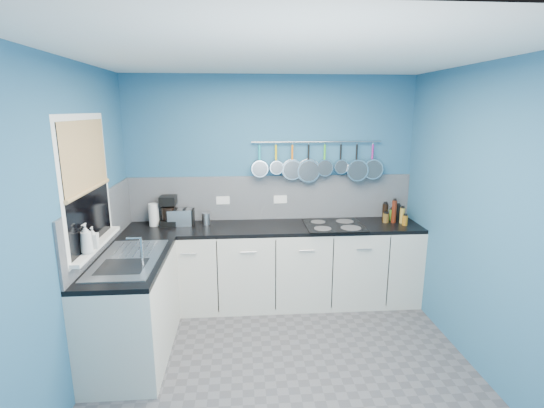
{
  "coord_description": "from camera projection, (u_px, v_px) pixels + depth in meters",
  "views": [
    {
      "loc": [
        -0.33,
        -2.97,
        2.13
      ],
      "look_at": [
        -0.05,
        0.75,
        1.25
      ],
      "focal_mm": 26.55,
      "sensor_mm": 36.0,
      "label": 1
    }
  ],
  "objects": [
    {
      "name": "cabinet_run_left",
      "position": [
        133.0,
        310.0,
        3.5
      ],
      "size": [
        0.6,
        1.2,
        0.86
      ],
      "primitive_type": "cube",
      "color": "beige",
      "rests_on": "ground"
    },
    {
      "name": "pan_0",
      "position": [
        260.0,
        160.0,
        4.42
      ],
      "size": [
        0.19,
        0.1,
        0.38
      ],
      "primitive_type": null,
      "color": "silver",
      "rests_on": "pot_rail"
    },
    {
      "name": "pan_3",
      "position": [
        308.0,
        162.0,
        4.47
      ],
      "size": [
        0.26,
        0.07,
        0.45
      ],
      "primitive_type": null,
      "color": "silver",
      "rests_on": "pot_rail"
    },
    {
      "name": "canister",
      "position": [
        206.0,
        219.0,
        4.4
      ],
      "size": [
        0.1,
        0.1,
        0.13
      ],
      "primitive_type": "cylinder",
      "rotation": [
        0.0,
        0.0,
        -0.09
      ],
      "color": "silver",
      "rests_on": "worktop_back"
    },
    {
      "name": "pan_2",
      "position": [
        292.0,
        161.0,
        4.45
      ],
      "size": [
        0.23,
        0.07,
        0.42
      ],
      "primitive_type": null,
      "color": "silver",
      "rests_on": "pot_rail"
    },
    {
      "name": "condiment_3",
      "position": [
        402.0,
        216.0,
        4.44
      ],
      "size": [
        0.06,
        0.06,
        0.17
      ],
      "primitive_type": "cylinder",
      "color": "olive",
      "rests_on": "worktop_back"
    },
    {
      "name": "condiment_5",
      "position": [
        386.0,
        218.0,
        4.47
      ],
      "size": [
        0.07,
        0.07,
        0.1
      ],
      "primitive_type": "cylinder",
      "color": "brown",
      "rests_on": "worktop_back"
    },
    {
      "name": "mixer_tap",
      "position": [
        142.0,
        251.0,
        3.19
      ],
      "size": [
        0.12,
        0.08,
        0.26
      ],
      "primitive_type": null,
      "color": "silver",
      "rests_on": "worktop_left"
    },
    {
      "name": "pan_1",
      "position": [
        276.0,
        158.0,
        4.43
      ],
      "size": [
        0.15,
        0.13,
        0.34
      ],
      "primitive_type": null,
      "color": "silver",
      "rests_on": "pot_rail"
    },
    {
      "name": "cabinet_run_back",
      "position": [
        273.0,
        266.0,
        4.46
      ],
      "size": [
        3.2,
        0.6,
        0.86
      ],
      "primitive_type": "cube",
      "color": "beige",
      "rests_on": "ground"
    },
    {
      "name": "window_sill",
      "position": [
        96.0,
        245.0,
        3.34
      ],
      "size": [
        0.1,
        0.98,
        0.03
      ],
      "primitive_type": "cube",
      "color": "white",
      "rests_on": "wall_left"
    },
    {
      "name": "coffee_maker",
      "position": [
        168.0,
        211.0,
        4.35
      ],
      "size": [
        0.19,
        0.21,
        0.32
      ],
      "primitive_type": null,
      "rotation": [
        0.0,
        0.0,
        -0.03
      ],
      "color": "black",
      "rests_on": "worktop_back"
    },
    {
      "name": "pot_rail",
      "position": [
        317.0,
        142.0,
        4.43
      ],
      "size": [
        1.45,
        0.02,
        0.02
      ],
      "primitive_type": "cylinder",
      "rotation": [
        0.0,
        1.57,
        0.0
      ],
      "color": "silver",
      "rests_on": "wall_back"
    },
    {
      "name": "socket_right",
      "position": [
        280.0,
        199.0,
        4.58
      ],
      "size": [
        0.15,
        0.01,
        0.09
      ],
      "primitive_type": "cube",
      "color": "white",
      "rests_on": "backsplash_back"
    },
    {
      "name": "wall_back",
      "position": [
        271.0,
        189.0,
        4.58
      ],
      "size": [
        3.2,
        0.02,
        2.5
      ],
      "primitive_type": "cube",
      "color": "#295C80",
      "rests_on": "ground"
    },
    {
      "name": "condiment_2",
      "position": [
        385.0,
        212.0,
        4.55
      ],
      "size": [
        0.06,
        0.06,
        0.19
      ],
      "primitive_type": "cylinder",
      "color": "black",
      "rests_on": "worktop_back"
    },
    {
      "name": "sink_unit",
      "position": [
        128.0,
        259.0,
        3.39
      ],
      "size": [
        0.5,
        0.95,
        0.01
      ],
      "primitive_type": "cube",
      "color": "silver",
      "rests_on": "worktop_left"
    },
    {
      "name": "worktop_back",
      "position": [
        273.0,
        228.0,
        4.36
      ],
      "size": [
        3.2,
        0.6,
        0.04
      ],
      "primitive_type": "cube",
      "color": "black",
      "rests_on": "cabinet_run_back"
    },
    {
      "name": "floor",
      "position": [
        285.0,
        369.0,
        3.4
      ],
      "size": [
        3.2,
        3.0,
        0.02
      ],
      "primitive_type": "cube",
      "color": "#47474C",
      "rests_on": "ground"
    },
    {
      "name": "window_frame",
      "position": [
        87.0,
        184.0,
        3.22
      ],
      "size": [
        0.01,
        1.0,
        1.1
      ],
      "primitive_type": "cube",
      "color": "white",
      "rests_on": "wall_left"
    },
    {
      "name": "toaster",
      "position": [
        181.0,
        217.0,
        4.37
      ],
      "size": [
        0.28,
        0.17,
        0.17
      ],
      "primitive_type": "cube",
      "rotation": [
        0.0,
        0.0,
        0.07
      ],
      "color": "silver",
      "rests_on": "worktop_back"
    },
    {
      "name": "condiment_4",
      "position": [
        394.0,
        212.0,
        4.45
      ],
      "size": [
        0.05,
        0.05,
        0.25
      ],
      "primitive_type": "cylinder",
      "color": "#4C190C",
      "rests_on": "worktop_back"
    },
    {
      "name": "pan_5",
      "position": [
        341.0,
        158.0,
        4.48
      ],
      "size": [
        0.16,
        0.08,
        0.35
      ],
      "primitive_type": null,
      "color": "silver",
      "rests_on": "pot_rail"
    },
    {
      "name": "soap_bottle_a",
      "position": [
        86.0,
        239.0,
        3.07
      ],
      "size": [
        0.1,
        0.1,
        0.24
      ],
      "primitive_type": "imported",
      "rotation": [
        0.0,
        0.0,
        -0.11
      ],
      "color": "white",
      "rests_on": "window_sill"
    },
    {
      "name": "condiment_0",
      "position": [
        398.0,
        213.0,
        4.57
      ],
      "size": [
        0.05,
        0.05,
        0.17
      ],
      "primitive_type": "cylinder",
      "color": "black",
      "rests_on": "worktop_back"
    },
    {
      "name": "ceiling",
      "position": [
        287.0,
        54.0,
        2.82
      ],
      "size": [
        3.2,
        3.0,
        0.02
      ],
      "primitive_type": "cube",
      "color": "white",
      "rests_on": "ground"
    },
    {
      "name": "hob",
      "position": [
        334.0,
        225.0,
        4.35
      ],
      "size": [
        0.62,
        0.55,
        0.01
      ],
      "primitive_type": "cube",
      "color": "black",
      "rests_on": "worktop_back"
    },
    {
      "name": "pan_6",
      "position": [
        356.0,
        161.0,
        4.51
      ],
      "size": [
        0.24,
        0.1,
        0.43
      ],
      "primitive_type": null,
      "color": "silver",
      "rests_on": "pot_rail"
    },
    {
      "name": "worktop_left",
      "position": [
        129.0,
        261.0,
        3.39
      ],
      "size": [
        0.6,
        1.2,
        0.04
      ],
      "primitive_type": "cube",
      "color": "black",
      "rests_on": "cabinet_run_left"
    },
    {
      "name": "socket_left",
      "position": [
        223.0,
        200.0,
        4.53
      ],
      "size": [
        0.15,
        0.01,
        0.09
      ],
      "primitive_type": "cube",
      "color": "white",
      "rests_on": "backsplash_back"
    },
    {
      "name": "wall_left",
      "position": [
        71.0,
        231.0,
        2.99
      ],
      "size": [
        0.02,
        3.0,
        2.5
      ],
      "primitive_type": "cube",
      "color": "#295C80",
      "rests_on": "ground"
    },
    {
      "name": "window_glass",
      "position": [
        87.0,
        184.0,
        3.22
      ],
      "size": [
        0.01,
        0.9,
        1.0
      ],
      "primitive_type": "cube",
      "color": "black",
      "rests_on": "wall_left"
    },
    {
      "name": "condiment_6",
      "position": [
        405.0,
        220.0,
        4.37
      ],
      "size": [
        0.06,
        0.06,
        0.11
      ],
      "primitive_type": "cylinder",
      "color": "#8C5914",
      "rests_on": "worktop_back"
    },
    {
      "name": "pan_7",
      "position": [
        372.0,
        160.0,
        4.52
      ],
      "size": [
        0.23,
        0.08,
        0.42
      ],
      "primitive_type": null,
      "color": "silver",
      "rests_on": "pot_rail"
    },
    {
      "name": "paper_towel",
      "position": [
        154.0,
        215.0,
        4.34
      ],
      "size": [
        0.13,
        0.13,
        0.24
      ],
      "primitive_type": "cylinder",
      "rotation": [
        0.0,
        0.0,
        -0.26
      ],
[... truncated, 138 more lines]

